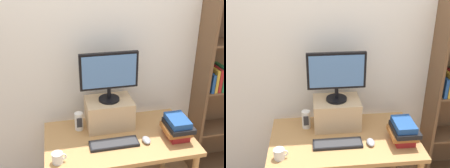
# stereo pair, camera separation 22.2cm
# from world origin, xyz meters

# --- Properties ---
(back_wall) EXTENTS (7.00, 0.08, 2.60)m
(back_wall) POSITION_xyz_m (0.00, 0.47, 1.30)
(back_wall) COLOR silver
(back_wall) RESTS_ON ground_plane
(desk) EXTENTS (1.22, 0.70, 0.72)m
(desk) POSITION_xyz_m (0.00, 0.00, 0.63)
(desk) COLOR #B7844C
(desk) RESTS_ON ground_plane
(riser_box) EXTENTS (0.40, 0.29, 0.25)m
(riser_box) POSITION_xyz_m (-0.04, 0.20, 0.84)
(riser_box) COLOR tan
(riser_box) RESTS_ON desk
(computer_monitor) EXTENTS (0.49, 0.18, 0.43)m
(computer_monitor) POSITION_xyz_m (-0.04, 0.19, 1.21)
(computer_monitor) COLOR black
(computer_monitor) RESTS_ON riser_box
(keyboard) EXTENTS (0.39, 0.13, 0.02)m
(keyboard) POSITION_xyz_m (-0.06, -0.10, 0.73)
(keyboard) COLOR black
(keyboard) RESTS_ON desk
(computer_mouse) EXTENTS (0.06, 0.10, 0.04)m
(computer_mouse) POSITION_xyz_m (0.20, -0.12, 0.73)
(computer_mouse) COLOR #99999E
(computer_mouse) RESTS_ON desk
(book_stack) EXTENTS (0.21, 0.25, 0.18)m
(book_stack) POSITION_xyz_m (0.47, -0.10, 0.81)
(book_stack) COLOR maroon
(book_stack) RESTS_ON desk
(coffee_mug) EXTENTS (0.11, 0.08, 0.08)m
(coffee_mug) POSITION_xyz_m (-0.51, -0.22, 0.76)
(coffee_mug) COLOR white
(coffee_mug) RESTS_ON desk
(desk_speaker) EXTENTS (0.07, 0.08, 0.16)m
(desk_speaker) POSITION_xyz_m (-0.31, 0.18, 0.80)
(desk_speaker) COLOR silver
(desk_speaker) RESTS_ON desk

